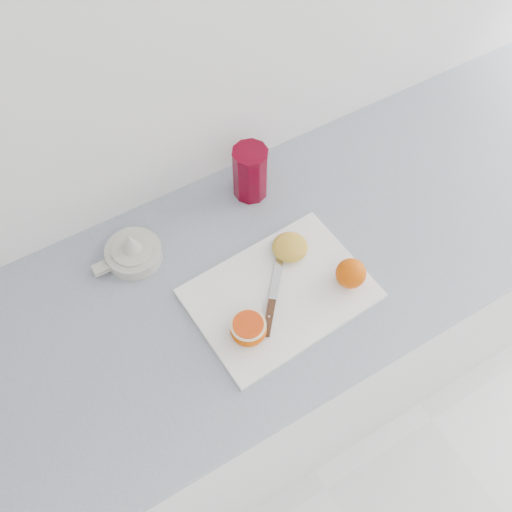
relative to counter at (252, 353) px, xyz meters
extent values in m
cube|color=white|center=(0.06, 0.30, 0.90)|extent=(4.00, 0.04, 2.70)
cube|color=white|center=(0.00, 0.00, -0.02)|extent=(2.27, 0.60, 0.86)
cube|color=#A1A9B4|center=(0.00, 0.00, 0.43)|extent=(2.33, 0.64, 0.03)
cube|color=white|center=(0.03, -0.08, 0.45)|extent=(0.39, 0.29, 0.01)
sphere|color=orange|center=(0.17, -0.13, 0.49)|extent=(0.07, 0.07, 0.07)
ellipsoid|color=orange|center=(-0.08, -0.13, 0.48)|extent=(0.07, 0.07, 0.04)
cylinder|color=#FFEBB5|center=(-0.08, -0.13, 0.50)|extent=(0.07, 0.07, 0.00)
cylinder|color=#E74A17|center=(-0.08, -0.13, 0.50)|extent=(0.06, 0.06, 0.00)
ellipsoid|color=gold|center=(0.10, 0.00, 0.47)|extent=(0.08, 0.08, 0.03)
cylinder|color=#F39044|center=(0.10, 0.00, 0.48)|extent=(0.06, 0.06, 0.00)
cube|color=#462F1A|center=(-0.03, -0.12, 0.46)|extent=(0.07, 0.07, 0.01)
cube|color=#B7B7BC|center=(0.04, -0.05, 0.46)|extent=(0.08, 0.09, 0.00)
cylinder|color=#B7B7BC|center=(-0.03, -0.12, 0.46)|extent=(0.00, 0.00, 0.01)
cylinder|color=beige|center=(-0.20, 0.17, 0.46)|extent=(0.13, 0.13, 0.03)
cylinder|color=beige|center=(-0.20, 0.17, 0.48)|extent=(0.09, 0.09, 0.01)
cone|color=beige|center=(-0.20, 0.17, 0.50)|extent=(0.04, 0.04, 0.05)
cube|color=beige|center=(-0.28, 0.17, 0.46)|extent=(0.04, 0.03, 0.01)
ellipsoid|color=orange|center=(-0.19, 0.16, 0.48)|extent=(0.01, 0.01, 0.00)
ellipsoid|color=orange|center=(-0.21, 0.18, 0.48)|extent=(0.01, 0.01, 0.00)
ellipsoid|color=orange|center=(-0.21, 0.16, 0.48)|extent=(0.01, 0.01, 0.00)
ellipsoid|color=orange|center=(-0.19, 0.18, 0.48)|extent=(0.01, 0.01, 0.00)
cylinder|color=#670014|center=(0.12, 0.20, 0.51)|extent=(0.08, 0.08, 0.14)
cylinder|color=orange|center=(0.12, 0.20, 0.46)|extent=(0.07, 0.07, 0.02)
cylinder|color=#670014|center=(0.12, 0.20, 0.58)|extent=(0.09, 0.09, 0.00)
camera|label=1|loc=(-0.32, -0.57, 1.53)|focal=40.00mm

